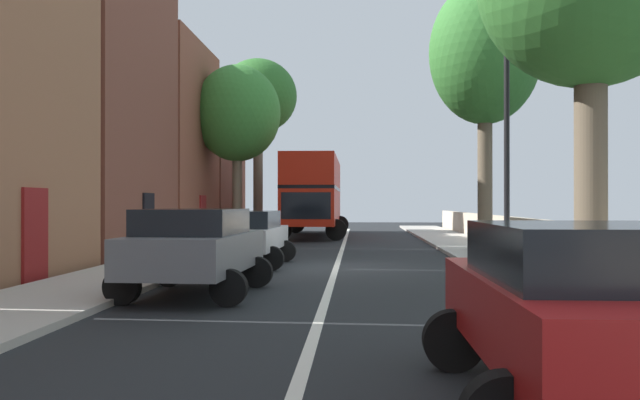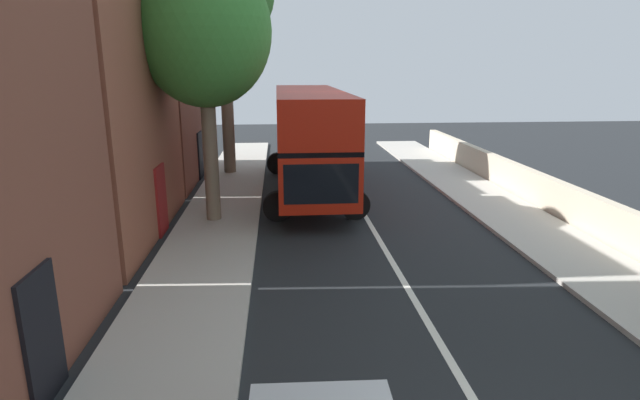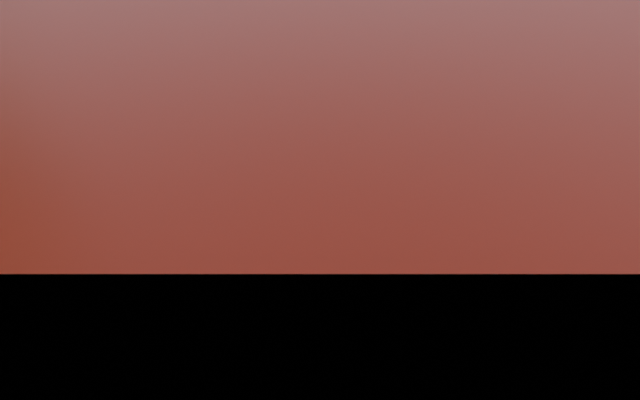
% 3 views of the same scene
% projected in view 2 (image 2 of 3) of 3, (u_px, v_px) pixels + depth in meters
% --- Properties ---
extents(double_decker_bus, '(3.58, 11.23, 4.06)m').
position_uv_depth(double_decker_bus, '(309.00, 134.00, 19.89)').
color(double_decker_bus, red).
rests_on(double_decker_bus, ground).
extents(street_tree_left_2, '(4.07, 4.07, 8.14)m').
position_uv_depth(street_tree_left_2, '(204.00, 32.00, 15.07)').
color(street_tree_left_2, '#7A6B56').
rests_on(street_tree_left_2, sidewalk_left).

